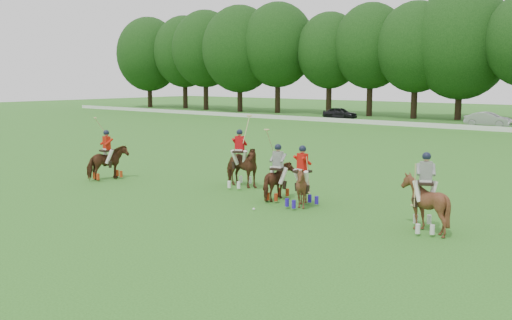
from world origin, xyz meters
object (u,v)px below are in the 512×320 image
Objects in this scene: car_left at (340,113)px; polo_red_c at (302,186)px; polo_red_a at (107,162)px; car_mid at (488,119)px; polo_stripe_a at (278,180)px; polo_red_b at (240,166)px; polo_ball at (254,209)px; polo_stripe_b at (425,203)px.

polo_red_c reaches higher than car_left.
polo_red_a reaches higher than polo_red_c.
polo_stripe_a is (4.08, -38.47, 0.07)m from car_mid.
car_left is 1.38× the size of polo_red_a.
polo_red_b reaches higher than polo_ball.
polo_red_a is 1.05× the size of polo_stripe_a.
polo_red_b is at bearing 22.28° from polo_red_a.
polo_red_b reaches higher than polo_stripe_a.
polo_red_a is 8.69m from polo_stripe_a.
car_left is 41.25m from polo_red_b.
polo_stripe_a is 6.08m from polo_stripe_b.
polo_ball is at bearing -42.89° from polo_red_b.
polo_stripe_b reaches higher than polo_ball.
polo_ball is (8.94, -0.52, -0.76)m from polo_red_a.
polo_red_a is 6.29m from polo_red_b.
car_mid is at bearing 96.27° from polo_ball.
polo_stripe_a reaches higher than polo_ball.
polo_red_c is (9.98, 0.91, -0.02)m from polo_red_a.
car_mid is 1.74× the size of polo_stripe_b.
polo_red_c is at bearing -19.41° from polo_red_b.
polo_red_c is (4.17, -1.47, -0.11)m from polo_red_b.
car_left is 41.45m from polo_red_a.
polo_stripe_b is (26.14, -39.21, 0.22)m from car_left.
polo_red_b is at bearing 160.59° from polo_red_c.
polo_red_a reaches higher than polo_ball.
car_mid is 38.68m from polo_stripe_a.
car_mid is (16.03, 0.00, 0.03)m from car_left.
polo_red_a is 31.01× the size of polo_ball.
polo_stripe_b is at bearing -149.52° from car_left.
car_mid is at bearing 92.00° from polo_red_b.
car_mid is 39.28m from polo_red_c.
polo_red_c is at bearing 5.24° from polo_red_a.
polo_stripe_a is 29.63× the size of polo_ball.
polo_red_b is 1.35× the size of polo_red_c.
car_left is at bearing 106.14° from polo_red_a.
polo_stripe_a is at bearing -20.49° from polo_red_b.
polo_red_b is 2.96m from polo_stripe_a.
car_mid is 1.49× the size of polo_red_a.
polo_red_c is 1.92m from polo_ball.
polo_ball is at bearing -125.94° from polo_red_c.
car_left is 0.92× the size of car_mid.
polo_red_a is 1.26× the size of polo_red_c.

